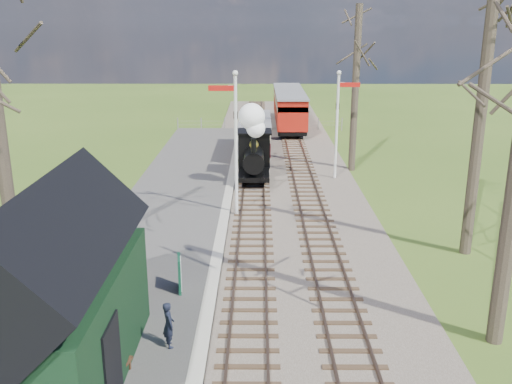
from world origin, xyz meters
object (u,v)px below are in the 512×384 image
(semaphore_near, at_px, (234,134))
(bench, at_px, (103,368))
(red_carriage_b, at_px, (287,103))
(red_carriage_a, at_px, (291,113))
(person, at_px, (169,325))
(sign_board, at_px, (180,274))
(coach, at_px, (255,134))
(semaphore_far, at_px, (339,117))
(station_shed, at_px, (52,298))
(locomotive, at_px, (254,147))

(semaphore_near, height_order, bench, semaphore_near)
(red_carriage_b, xyz_separation_m, bench, (-5.83, -36.26, -0.99))
(red_carriage_a, height_order, person, red_carriage_a)
(red_carriage_a, distance_m, bench, 31.32)
(red_carriage_b, bearing_deg, sign_board, -98.55)
(coach, distance_m, sign_board, 18.99)
(semaphore_far, xyz_separation_m, red_carriage_b, (-1.77, 18.04, -1.73))
(semaphore_far, bearing_deg, semaphore_near, -130.60)
(coach, xyz_separation_m, sign_board, (-2.14, -18.86, -0.66))
(station_shed, height_order, coach, station_shed)
(coach, bearing_deg, red_carriage_a, 70.04)
(locomotive, bearing_deg, bench, -100.39)
(station_shed, height_order, red_carriage_a, station_shed)
(station_shed, distance_m, semaphore_near, 12.58)
(bench, bearing_deg, sign_board, 77.07)
(locomotive, height_order, red_carriage_b, locomotive)
(red_carriage_b, bearing_deg, person, -97.55)
(locomotive, xyz_separation_m, coach, (0.01, 6.06, -0.51))
(semaphore_far, xyz_separation_m, person, (-6.37, -16.61, -2.54))
(sign_board, xyz_separation_m, person, (0.14, -3.13, 0.06))
(person, bearing_deg, station_shed, 97.77)
(station_shed, height_order, semaphore_far, semaphore_far)
(semaphore_near, relative_size, coach, 0.94)
(locomotive, height_order, sign_board, locomotive)
(locomotive, distance_m, person, 16.10)
(semaphore_far, xyz_separation_m, bench, (-7.60, -18.22, -2.72))
(semaphore_near, height_order, person, semaphore_near)
(semaphore_far, relative_size, coach, 0.86)
(red_carriage_a, xyz_separation_m, sign_board, (-4.74, -26.02, -0.87))
(locomotive, distance_m, red_carriage_a, 13.48)
(semaphore_near, relative_size, red_carriage_a, 1.12)
(semaphore_far, relative_size, locomotive, 1.38)
(semaphore_near, bearing_deg, bench, -101.37)
(locomotive, bearing_deg, station_shed, -103.90)
(red_carriage_b, relative_size, person, 4.58)
(locomotive, bearing_deg, coach, 89.89)
(semaphore_far, xyz_separation_m, locomotive, (-4.39, -0.68, -1.43))
(semaphore_far, distance_m, person, 17.97)
(semaphore_near, distance_m, red_carriage_a, 18.95)
(locomotive, height_order, coach, locomotive)
(station_shed, distance_m, red_carriage_b, 36.70)
(person, bearing_deg, red_carriage_a, -32.26)
(locomotive, height_order, bench, locomotive)
(station_shed, relative_size, locomotive, 1.52)
(semaphore_far, bearing_deg, person, -110.97)
(locomotive, bearing_deg, red_carriage_a, 78.82)
(station_shed, distance_m, semaphore_far, 20.01)
(semaphore_far, distance_m, red_carriage_b, 18.21)
(coach, distance_m, person, 22.09)
(red_carriage_b, distance_m, sign_board, 31.89)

